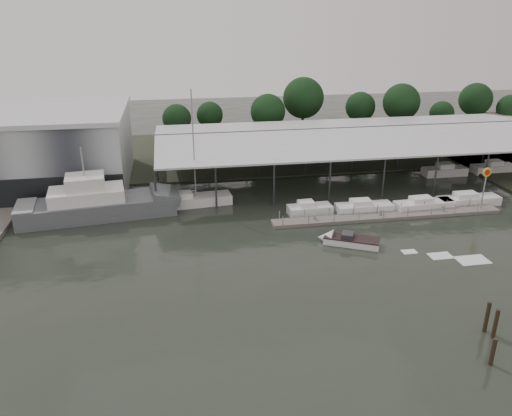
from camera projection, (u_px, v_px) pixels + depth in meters
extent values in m
plane|color=#242A22|center=(283.00, 268.00, 47.65)|extent=(200.00, 200.00, 0.00)
cube|color=#323528|center=(230.00, 152.00, 86.07)|extent=(140.00, 30.00, 0.30)
cube|color=#A6ADB1|center=(38.00, 150.00, 68.84)|extent=(24.00, 20.00, 10.00)
cube|color=black|center=(23.00, 195.00, 60.75)|extent=(24.00, 0.30, 4.00)
cube|color=silver|center=(32.00, 112.00, 66.92)|extent=(24.50, 20.50, 0.60)
cube|color=#323437|center=(355.00, 128.00, 73.48)|extent=(58.00, 0.40, 0.30)
cylinder|color=#323437|center=(156.00, 191.00, 59.84)|extent=(0.24, 0.24, 5.50)
cylinder|color=#323437|center=(158.00, 144.00, 80.90)|extent=(0.24, 0.24, 5.50)
cylinder|color=#323437|center=(484.00, 130.00, 90.08)|extent=(0.24, 0.24, 5.50)
cube|color=slate|center=(388.00, 216.00, 59.11)|extent=(28.00, 2.00, 0.40)
cylinder|color=gray|center=(283.00, 222.00, 56.00)|extent=(0.10, 0.10, 1.20)
cylinder|color=gray|center=(484.00, 202.00, 61.77)|extent=(0.10, 0.10, 1.20)
cube|color=gray|center=(380.00, 213.00, 58.76)|extent=(0.30, 0.30, 0.70)
cylinder|color=gray|center=(483.00, 192.00, 60.15)|extent=(0.16, 0.16, 5.00)
cylinder|color=yellow|center=(487.00, 172.00, 59.23)|extent=(1.10, 0.12, 1.10)
cylinder|color=red|center=(487.00, 172.00, 59.17)|extent=(0.70, 0.05, 0.70)
cube|color=#A2988E|center=(509.00, 126.00, 96.81)|extent=(10.00, 8.00, 4.00)
cube|color=#575A60|center=(98.00, 209.00, 59.33)|extent=(18.48, 7.42, 2.40)
cube|color=#575A60|center=(165.00, 195.00, 61.09)|extent=(4.01, 5.43, 1.85)
cube|color=white|center=(87.00, 196.00, 58.37)|extent=(8.92, 5.36, 1.80)
cube|color=white|center=(85.00, 182.00, 57.74)|extent=(4.74, 4.23, 1.61)
cylinder|color=gray|center=(82.00, 162.00, 56.86)|extent=(0.18, 0.18, 3.50)
cube|color=gray|center=(25.00, 206.00, 56.71)|extent=(2.76, 5.27, 0.15)
cube|color=white|center=(192.00, 201.00, 62.84)|extent=(10.02, 3.59, 1.40)
cube|color=white|center=(180.00, 196.00, 62.11)|extent=(3.31, 2.11, 0.80)
cylinder|color=gray|center=(194.00, 145.00, 60.28)|extent=(0.16, 0.16, 13.38)
cylinder|color=gray|center=(182.00, 192.00, 62.00)|extent=(3.49, 0.48, 0.12)
cube|color=white|center=(352.00, 241.00, 52.33)|extent=(6.00, 4.40, 0.90)
cone|color=white|center=(325.00, 238.00, 53.11)|extent=(2.34, 2.51, 2.00)
cube|color=black|center=(352.00, 238.00, 52.18)|extent=(6.02, 4.45, 0.12)
cube|color=#323437|center=(348.00, 235.00, 52.22)|extent=(1.71, 1.79, 0.50)
cube|color=silver|center=(409.00, 252.00, 50.81)|extent=(2.30, 1.50, 0.04)
cube|color=silver|center=(440.00, 256.00, 49.97)|extent=(3.10, 2.00, 0.04)
cube|color=silver|center=(472.00, 260.00, 49.13)|extent=(3.90, 2.50, 0.04)
cube|color=white|center=(310.00, 210.00, 60.17)|extent=(5.40, 2.46, 1.10)
cube|color=white|center=(306.00, 204.00, 59.79)|extent=(1.93, 1.70, 0.70)
cube|color=white|center=(364.00, 208.00, 60.64)|extent=(6.93, 2.26, 1.10)
cube|color=white|center=(361.00, 202.00, 60.26)|extent=(2.43, 1.63, 0.70)
cube|color=white|center=(424.00, 206.00, 61.49)|extent=(7.53, 2.53, 1.10)
cube|color=white|center=(421.00, 200.00, 61.12)|extent=(2.67, 1.72, 0.70)
cube|color=white|center=(468.00, 201.00, 63.01)|extent=(7.99, 2.31, 1.10)
cube|color=white|center=(466.00, 195.00, 62.64)|extent=(2.81, 1.65, 0.70)
cylinder|color=#322819|center=(495.00, 327.00, 37.22)|extent=(0.32, 0.32, 3.04)
cylinder|color=#322819|center=(492.00, 355.00, 34.42)|extent=(0.32, 0.32, 2.73)
cylinder|color=#322819|center=(486.00, 320.00, 37.93)|extent=(0.32, 0.32, 3.18)
cylinder|color=black|center=(178.00, 137.00, 89.27)|extent=(0.50, 0.50, 3.64)
sphere|color=#163818|center=(177.00, 119.00, 88.06)|extent=(5.09, 5.09, 5.09)
cylinder|color=black|center=(210.00, 132.00, 93.31)|extent=(0.50, 0.50, 3.49)
sphere|color=#163818|center=(210.00, 115.00, 92.15)|extent=(4.89, 4.89, 4.89)
cylinder|color=black|center=(268.00, 134.00, 89.88)|extent=(0.50, 0.50, 4.42)
sphere|color=#163818|center=(268.00, 111.00, 88.41)|extent=(6.19, 6.19, 6.19)
cylinder|color=black|center=(302.00, 124.00, 95.03)|extent=(0.50, 0.50, 5.46)
sphere|color=#163818|center=(303.00, 98.00, 93.21)|extent=(7.64, 7.64, 7.64)
cylinder|color=black|center=(359.00, 126.00, 96.82)|extent=(0.50, 0.50, 4.06)
sphere|color=#163818|center=(360.00, 107.00, 95.47)|extent=(5.68, 5.68, 5.68)
cylinder|color=black|center=(399.00, 125.00, 95.02)|extent=(0.50, 0.50, 4.91)
sphere|color=#163818|center=(401.00, 102.00, 93.38)|extent=(6.88, 6.88, 6.88)
cylinder|color=black|center=(440.00, 128.00, 96.41)|extent=(0.50, 0.50, 3.27)
sphere|color=#163818|center=(442.00, 113.00, 95.32)|extent=(4.58, 4.58, 4.58)
cylinder|color=black|center=(472.00, 120.00, 100.42)|extent=(0.50, 0.50, 4.60)
sphere|color=#163818|center=(476.00, 99.00, 98.89)|extent=(6.43, 6.43, 6.43)
cylinder|color=black|center=(507.00, 124.00, 98.77)|extent=(0.50, 0.50, 3.65)
sphere|color=#163818|center=(510.00, 108.00, 97.56)|extent=(5.11, 5.11, 5.11)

